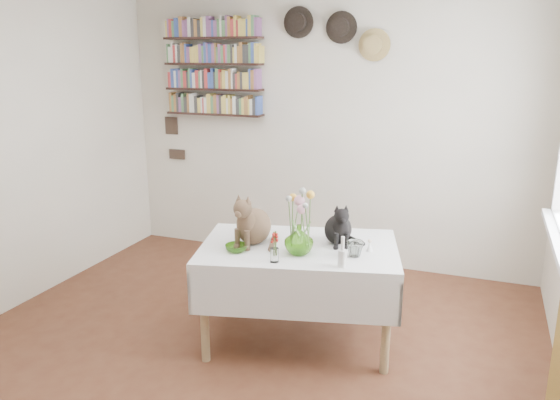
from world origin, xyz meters
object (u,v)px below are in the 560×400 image
at_px(dining_table, 299,270).
at_px(tabby_cat, 254,217).
at_px(flower_vase, 299,239).
at_px(bookshelf_unit, 214,68).
at_px(black_cat, 338,222).

bearing_deg(dining_table, tabby_cat, -170.71).
relative_size(dining_table, flower_vase, 7.54).
distance_m(dining_table, bookshelf_unit, 2.45).
height_order(tabby_cat, bookshelf_unit, bookshelf_unit).
bearing_deg(black_cat, bookshelf_unit, 114.94).
xyz_separation_m(black_cat, flower_vase, (-0.18, -0.30, -0.05)).
distance_m(dining_table, flower_vase, 0.32).
distance_m(flower_vase, bookshelf_unit, 2.45).
bearing_deg(flower_vase, bookshelf_unit, 131.04).
height_order(dining_table, bookshelf_unit, bookshelf_unit).
relative_size(tabby_cat, black_cat, 1.23).
distance_m(dining_table, tabby_cat, 0.48).
bearing_deg(black_cat, dining_table, -171.82).
bearing_deg(flower_vase, dining_table, 108.58).
xyz_separation_m(dining_table, flower_vase, (0.05, -0.15, 0.27)).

